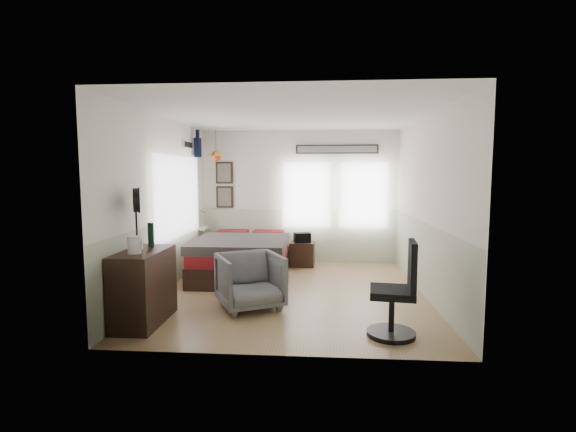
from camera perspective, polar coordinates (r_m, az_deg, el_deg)
name	(u,v)px	position (r m, az deg, el deg)	size (l,w,h in m)	color
ground_plane	(293,293)	(6.56, 0.62, -10.46)	(4.00, 4.50, 0.01)	olive
room_shell	(288,188)	(6.49, 0.06, 3.87)	(4.02, 4.52, 2.71)	silver
wall_decor	(243,160)	(8.38, -6.13, 7.62)	(3.55, 1.32, 1.44)	#312419
bed	(243,257)	(7.57, -6.17, -5.56)	(1.60, 2.19, 0.70)	black
dresser	(144,287)	(5.47, -19.12, -9.14)	(0.48, 1.00, 0.90)	black
armchair	(250,281)	(5.77, -5.20, -8.84)	(0.80, 0.83, 0.75)	slate
nightstand	(302,254)	(8.31, 1.94, -5.23)	(0.48, 0.38, 0.48)	black
task_chair	(398,298)	(4.92, 14.75, -10.77)	(0.55, 0.55, 1.10)	black
kettle	(134,245)	(5.20, -20.27, -3.74)	(0.18, 0.15, 0.20)	silver
bottle	(151,235)	(5.60, -18.25, -2.45)	(0.08, 0.08, 0.31)	black
stand_fan	(136,201)	(5.40, -20.01, 1.89)	(0.20, 0.30, 0.77)	black
black_bag	(302,237)	(8.26, 1.95, -2.95)	(0.32, 0.21, 0.19)	black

